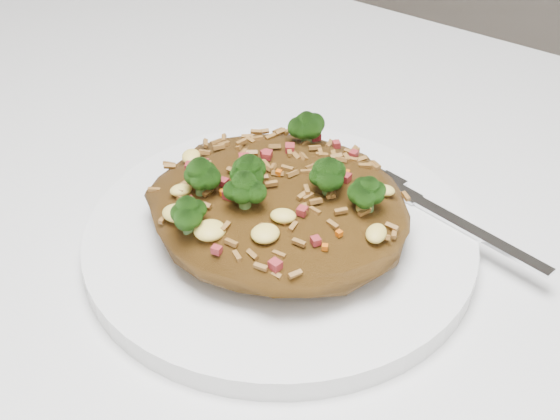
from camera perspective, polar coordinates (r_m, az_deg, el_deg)
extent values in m
cube|color=silver|center=(0.49, -7.75, -5.27)|extent=(1.20, 0.80, 0.04)
cylinder|color=brown|center=(1.22, -14.81, 0.99)|extent=(0.06, 0.06, 0.71)
cylinder|color=white|center=(0.48, 0.00, -2.08)|extent=(0.24, 0.24, 0.01)
ellipsoid|color=brown|center=(0.46, 0.00, 0.28)|extent=(0.16, 0.15, 0.04)
ellipsoid|color=#143D08|center=(0.43, 6.52, 1.35)|extent=(0.02, 0.02, 0.02)
ellipsoid|color=#143D08|center=(0.44, 3.59, 2.55)|extent=(0.02, 0.02, 0.02)
ellipsoid|color=#143D08|center=(0.44, -2.30, 2.78)|extent=(0.02, 0.02, 0.02)
ellipsoid|color=#143D08|center=(0.45, -5.84, 2.56)|extent=(0.02, 0.02, 0.02)
ellipsoid|color=#143D08|center=(0.43, -6.77, -0.14)|extent=(0.02, 0.02, 0.02)
ellipsoid|color=#143D08|center=(0.49, 1.95, 6.19)|extent=(0.02, 0.02, 0.02)
ellipsoid|color=#143D08|center=(0.43, -2.61, 1.58)|extent=(0.02, 0.02, 0.02)
cube|color=silver|center=(0.48, 15.81, -2.54)|extent=(0.10, 0.03, 0.00)
cube|color=silver|center=(0.52, 6.95, 2.41)|extent=(0.04, 0.03, 0.00)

